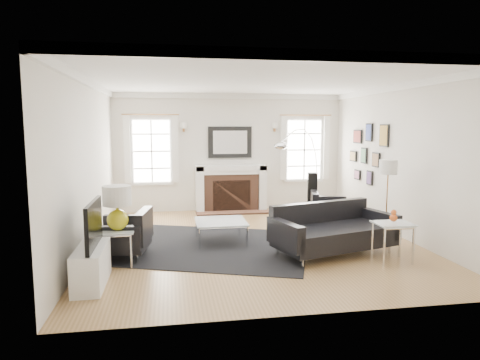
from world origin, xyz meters
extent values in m
plane|color=olive|center=(0.00, 0.00, 0.00)|extent=(6.00, 6.00, 0.00)
cube|color=silver|center=(0.00, 3.00, 1.40)|extent=(5.50, 0.04, 2.80)
cube|color=silver|center=(0.00, -3.00, 1.40)|extent=(5.50, 0.04, 2.80)
cube|color=silver|center=(-2.75, 0.00, 1.40)|extent=(0.04, 6.00, 2.80)
cube|color=silver|center=(2.75, 0.00, 1.40)|extent=(0.04, 6.00, 2.80)
cube|color=white|center=(0.00, 0.00, 2.80)|extent=(5.50, 6.00, 0.02)
cube|color=white|center=(0.00, 0.00, 2.74)|extent=(5.50, 6.00, 0.12)
cube|color=white|center=(-0.75, 2.80, 0.55)|extent=(0.18, 0.38, 1.10)
cube|color=white|center=(0.75, 2.80, 0.55)|extent=(0.18, 0.38, 1.10)
cube|color=white|center=(0.00, 2.80, 1.05)|extent=(1.70, 0.38, 0.12)
cube|color=white|center=(0.00, 2.80, 0.95)|extent=(1.50, 0.34, 0.10)
cube|color=brown|center=(0.00, 2.82, 0.45)|extent=(1.30, 0.30, 0.90)
cube|color=black|center=(0.00, 2.72, 0.38)|extent=(0.90, 0.10, 0.76)
cube|color=brown|center=(0.00, 2.55, 0.02)|extent=(1.70, 0.50, 0.04)
cube|color=black|center=(0.00, 2.96, 1.65)|extent=(1.05, 0.06, 0.75)
cube|color=white|center=(0.00, 2.92, 1.65)|extent=(0.82, 0.02, 0.55)
cube|color=white|center=(-1.85, 2.97, 1.45)|extent=(1.00, 0.05, 1.60)
cube|color=white|center=(-1.85, 2.94, 1.45)|extent=(0.84, 0.02, 1.44)
cube|color=white|center=(-2.40, 2.87, 1.50)|extent=(0.14, 0.05, 1.55)
cube|color=white|center=(-1.30, 2.87, 1.50)|extent=(0.14, 0.05, 1.55)
cube|color=white|center=(1.85, 2.97, 1.45)|extent=(1.00, 0.05, 1.60)
cube|color=white|center=(1.85, 2.94, 1.45)|extent=(0.84, 0.02, 1.44)
cube|color=white|center=(1.30, 2.87, 1.50)|extent=(0.14, 0.05, 1.55)
cube|color=white|center=(2.40, 2.87, 1.50)|extent=(0.14, 0.05, 1.55)
cube|color=black|center=(2.72, 0.60, 1.85)|extent=(0.03, 0.34, 0.44)
cube|color=#B88831|center=(2.70, 0.60, 1.85)|extent=(0.01, 0.29, 0.39)
cube|color=black|center=(2.72, 1.25, 1.90)|extent=(0.03, 0.28, 0.38)
cube|color=#38489A|center=(2.70, 1.25, 1.90)|extent=(0.01, 0.23, 0.33)
cube|color=black|center=(2.72, 1.80, 1.80)|extent=(0.03, 0.40, 0.30)
cube|color=maroon|center=(2.70, 1.80, 1.80)|extent=(0.01, 0.35, 0.25)
cube|color=black|center=(2.72, 0.90, 1.35)|extent=(0.03, 0.30, 0.30)
cube|color=#8C623F|center=(2.70, 0.90, 1.35)|extent=(0.01, 0.25, 0.25)
cube|color=black|center=(2.72, 1.45, 1.40)|extent=(0.03, 0.26, 0.34)
cube|color=#51885D|center=(2.70, 1.45, 1.40)|extent=(0.01, 0.21, 0.29)
cube|color=black|center=(2.72, 2.00, 1.35)|extent=(0.03, 0.32, 0.24)
cube|color=#B18B4B|center=(2.70, 2.00, 1.35)|extent=(0.01, 0.27, 0.19)
cube|color=black|center=(2.72, 1.15, 0.95)|extent=(0.03, 0.24, 0.30)
cube|color=#583972|center=(2.70, 1.15, 0.95)|extent=(0.01, 0.19, 0.25)
cube|color=black|center=(2.72, 1.75, 0.95)|extent=(0.03, 0.28, 0.22)
cube|color=#9F5C7A|center=(2.70, 1.75, 0.95)|extent=(0.01, 0.23, 0.17)
cube|color=white|center=(-2.45, -1.70, 0.25)|extent=(0.35, 1.00, 0.50)
cube|color=black|center=(-2.40, -1.70, 0.80)|extent=(0.05, 1.00, 0.58)
cube|color=black|center=(-0.75, -0.19, 0.01)|extent=(3.85, 3.53, 0.01)
cube|color=black|center=(1.14, -0.92, 0.29)|extent=(2.05, 1.37, 0.31)
cube|color=black|center=(1.03, -0.54, 0.52)|extent=(1.84, 0.66, 0.52)
cube|color=black|center=(0.25, -1.17, 0.42)|extent=(0.39, 0.89, 0.40)
cube|color=black|center=(2.02, -0.66, 0.42)|extent=(0.39, 0.89, 0.40)
cube|color=black|center=(-2.20, -0.50, 0.27)|extent=(0.89, 0.89, 0.29)
cube|color=black|center=(-1.85, -0.56, 0.49)|extent=(0.26, 0.79, 0.49)
cube|color=black|center=(-2.14, -0.12, 0.39)|extent=(0.79, 0.24, 0.37)
cube|color=black|center=(-2.26, -0.89, 0.39)|extent=(0.79, 0.24, 0.37)
cube|color=black|center=(1.83, 1.05, 0.25)|extent=(0.89, 0.89, 0.27)
cube|color=black|center=(1.52, 1.14, 0.45)|extent=(0.32, 0.74, 0.45)
cube|color=black|center=(1.73, 0.70, 0.36)|extent=(0.73, 0.30, 0.35)
cube|color=black|center=(1.93, 1.40, 0.36)|extent=(0.73, 0.30, 0.35)
cube|color=silver|center=(-0.58, 0.05, 0.38)|extent=(0.87, 0.87, 0.02)
cylinder|color=silver|center=(-0.97, -0.35, 0.19)|extent=(0.04, 0.04, 0.39)
cylinder|color=silver|center=(-0.18, -0.35, 0.19)|extent=(0.04, 0.04, 0.39)
cylinder|color=silver|center=(-0.97, 0.45, 0.19)|extent=(0.04, 0.04, 0.39)
cylinder|color=silver|center=(-0.18, 0.45, 0.19)|extent=(0.04, 0.04, 0.39)
cube|color=silver|center=(-2.20, -0.92, 0.51)|extent=(0.47, 0.47, 0.02)
cylinder|color=silver|center=(-2.40, -1.12, 0.26)|extent=(0.04, 0.04, 0.52)
cylinder|color=silver|center=(-2.00, -1.12, 0.26)|extent=(0.04, 0.04, 0.52)
cylinder|color=silver|center=(-2.40, -0.73, 0.26)|extent=(0.04, 0.04, 0.52)
cylinder|color=silver|center=(-2.00, -0.73, 0.26)|extent=(0.04, 0.04, 0.52)
cube|color=silver|center=(1.85, -1.43, 0.59)|extent=(0.54, 0.45, 0.02)
cylinder|color=silver|center=(1.62, -1.62, 0.30)|extent=(0.04, 0.04, 0.60)
cylinder|color=silver|center=(2.08, -1.62, 0.30)|extent=(0.04, 0.04, 0.60)
cylinder|color=silver|center=(1.62, -1.24, 0.30)|extent=(0.04, 0.04, 0.60)
cylinder|color=silver|center=(2.08, -1.24, 0.30)|extent=(0.04, 0.04, 0.60)
sphere|color=gold|center=(-2.20, -0.92, 0.68)|extent=(0.31, 0.31, 0.31)
cylinder|color=gold|center=(-2.20, -0.92, 0.83)|extent=(0.04, 0.04, 0.12)
cylinder|color=white|center=(-2.20, -0.92, 1.03)|extent=(0.41, 0.41, 0.29)
sphere|color=#DC591C|center=(1.85, -1.43, 0.67)|extent=(0.11, 0.11, 0.11)
sphere|color=#DC591C|center=(1.85, -1.43, 0.75)|extent=(0.08, 0.08, 0.08)
cube|color=silver|center=(2.10, 2.65, 0.09)|extent=(0.21, 0.34, 0.17)
ellipsoid|color=silver|center=(0.90, 1.63, 1.62)|extent=(0.29, 0.29, 0.17)
cylinder|color=#A8703A|center=(2.20, -0.57, 0.01)|extent=(0.19, 0.19, 0.03)
cylinder|color=#A8703A|center=(2.20, -0.57, 0.65)|extent=(0.02, 0.02, 1.30)
cylinder|color=white|center=(2.20, -0.57, 1.35)|extent=(0.30, 0.30, 0.24)
cube|color=black|center=(1.67, 1.75, 0.51)|extent=(0.24, 0.24, 1.01)
camera|label=1|loc=(-1.42, -7.23, 2.03)|focal=32.00mm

